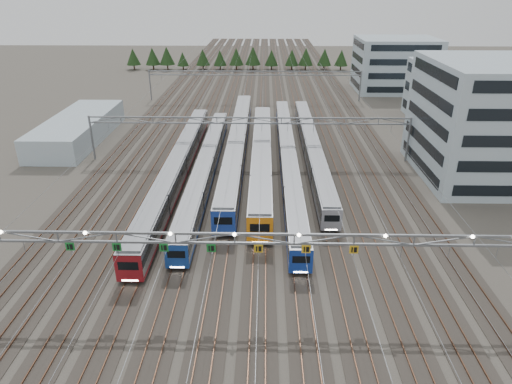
{
  "coord_description": "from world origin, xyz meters",
  "views": [
    {
      "loc": [
        2.74,
        -36.99,
        29.28
      ],
      "look_at": [
        1.64,
        18.66,
        3.5
      ],
      "focal_mm": 32.0,
      "sensor_mm": 36.0,
      "label": 1
    }
  ],
  "objects_px": {
    "gantry_mid": "(249,126)",
    "train_b": "(206,166)",
    "train_c": "(237,144)",
    "west_shed": "(78,129)",
    "train_d": "(262,156)",
    "depot_bldg_mid": "(445,92)",
    "train_e": "(288,156)",
    "gantry_near": "(234,241)",
    "gantry_far": "(255,77)",
    "train_f": "(311,147)",
    "depot_bldg_north": "(395,65)",
    "train_a": "(178,166)",
    "depot_bldg_south": "(484,121)"
  },
  "relations": [
    {
      "from": "gantry_far",
      "to": "west_shed",
      "type": "xyz_separation_m",
      "value": [
        -34.91,
        -33.99,
        -4.1
      ]
    },
    {
      "from": "train_a",
      "to": "west_shed",
      "type": "height_order",
      "value": "west_shed"
    },
    {
      "from": "train_b",
      "to": "depot_bldg_south",
      "type": "distance_m",
      "value": 44.81
    },
    {
      "from": "train_d",
      "to": "west_shed",
      "type": "relative_size",
      "value": 1.71
    },
    {
      "from": "gantry_far",
      "to": "train_c",
      "type": "bearing_deg",
      "value": -93.03
    },
    {
      "from": "gantry_mid",
      "to": "gantry_far",
      "type": "distance_m",
      "value": 45.0
    },
    {
      "from": "train_b",
      "to": "depot_bldg_south",
      "type": "height_order",
      "value": "depot_bldg_south"
    },
    {
      "from": "gantry_far",
      "to": "train_f",
      "type": "bearing_deg",
      "value": -75.49
    },
    {
      "from": "train_d",
      "to": "depot_bldg_mid",
      "type": "xyz_separation_m",
      "value": [
        41.39,
        31.81,
        4.16
      ]
    },
    {
      "from": "train_b",
      "to": "depot_bldg_north",
      "type": "xyz_separation_m",
      "value": [
        47.04,
        67.19,
        5.39
      ]
    },
    {
      "from": "depot_bldg_mid",
      "to": "train_c",
      "type": "bearing_deg",
      "value": -151.47
    },
    {
      "from": "train_f",
      "to": "gantry_mid",
      "type": "relative_size",
      "value": 1.0
    },
    {
      "from": "train_d",
      "to": "gantry_far",
      "type": "relative_size",
      "value": 0.91
    },
    {
      "from": "gantry_mid",
      "to": "train_f",
      "type": "bearing_deg",
      "value": 7.76
    },
    {
      "from": "train_b",
      "to": "gantry_mid",
      "type": "bearing_deg",
      "value": 50.83
    },
    {
      "from": "depot_bldg_south",
      "to": "west_shed",
      "type": "height_order",
      "value": "depot_bldg_south"
    },
    {
      "from": "train_b",
      "to": "depot_bldg_mid",
      "type": "distance_m",
      "value": 61.91
    },
    {
      "from": "depot_bldg_south",
      "to": "depot_bldg_mid",
      "type": "xyz_separation_m",
      "value": [
        6.23,
        33.51,
        -2.76
      ]
    },
    {
      "from": "train_b",
      "to": "train_e",
      "type": "xyz_separation_m",
      "value": [
        13.5,
        5.33,
        -0.05
      ]
    },
    {
      "from": "train_b",
      "to": "train_d",
      "type": "distance_m",
      "value": 9.81
    },
    {
      "from": "train_a",
      "to": "west_shed",
      "type": "xyz_separation_m",
      "value": [
        -23.66,
        19.81,
        0.13
      ]
    },
    {
      "from": "train_d",
      "to": "train_e",
      "type": "bearing_deg",
      "value": 17.8
    },
    {
      "from": "train_b",
      "to": "west_shed",
      "type": "relative_size",
      "value": 1.8
    },
    {
      "from": "train_f",
      "to": "west_shed",
      "type": "relative_size",
      "value": 1.88
    },
    {
      "from": "train_d",
      "to": "train_e",
      "type": "height_order",
      "value": "train_d"
    },
    {
      "from": "train_e",
      "to": "gantry_mid",
      "type": "distance_m",
      "value": 8.61
    },
    {
      "from": "gantry_far",
      "to": "depot_bldg_south",
      "type": "bearing_deg",
      "value": -53.79
    },
    {
      "from": "gantry_near",
      "to": "train_f",
      "type": "bearing_deg",
      "value": 74.82
    },
    {
      "from": "west_shed",
      "to": "train_c",
      "type": "bearing_deg",
      "value": -14.66
    },
    {
      "from": "depot_bldg_mid",
      "to": "gantry_near",
      "type": "bearing_deg",
      "value": -122.9
    },
    {
      "from": "train_d",
      "to": "gantry_mid",
      "type": "height_order",
      "value": "gantry_mid"
    },
    {
      "from": "train_e",
      "to": "depot_bldg_mid",
      "type": "xyz_separation_m",
      "value": [
        36.89,
        30.37,
        4.55
      ]
    },
    {
      "from": "train_b",
      "to": "gantry_mid",
      "type": "distance_m",
      "value": 11.56
    },
    {
      "from": "train_e",
      "to": "depot_bldg_south",
      "type": "relative_size",
      "value": 3.0
    },
    {
      "from": "train_e",
      "to": "depot_bldg_mid",
      "type": "height_order",
      "value": "depot_bldg_mid"
    },
    {
      "from": "gantry_mid",
      "to": "depot_bldg_north",
      "type": "distance_m",
      "value": 71.38
    },
    {
      "from": "train_c",
      "to": "gantry_near",
      "type": "distance_m",
      "value": 42.91
    },
    {
      "from": "train_e",
      "to": "depot_bldg_north",
      "type": "distance_m",
      "value": 70.58
    },
    {
      "from": "train_b",
      "to": "west_shed",
      "type": "distance_m",
      "value": 34.14
    },
    {
      "from": "train_e",
      "to": "train_c",
      "type": "bearing_deg",
      "value": 148.95
    },
    {
      "from": "train_f",
      "to": "train_a",
      "type": "bearing_deg",
      "value": -155.32
    },
    {
      "from": "train_c",
      "to": "west_shed",
      "type": "height_order",
      "value": "west_shed"
    },
    {
      "from": "gantry_mid",
      "to": "train_c",
      "type": "bearing_deg",
      "value": 132.39
    },
    {
      "from": "depot_bldg_mid",
      "to": "gantry_far",
      "type": "bearing_deg",
      "value": 158.05
    },
    {
      "from": "gantry_mid",
      "to": "train_b",
      "type": "bearing_deg",
      "value": -129.17
    },
    {
      "from": "train_a",
      "to": "train_f",
      "type": "bearing_deg",
      "value": 24.68
    },
    {
      "from": "train_c",
      "to": "west_shed",
      "type": "bearing_deg",
      "value": 165.34
    },
    {
      "from": "train_a",
      "to": "train_b",
      "type": "bearing_deg",
      "value": 6.61
    },
    {
      "from": "train_d",
      "to": "gantry_mid",
      "type": "distance_m",
      "value": 6.39
    },
    {
      "from": "train_e",
      "to": "gantry_near",
      "type": "distance_m",
      "value": 38.13
    }
  ]
}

